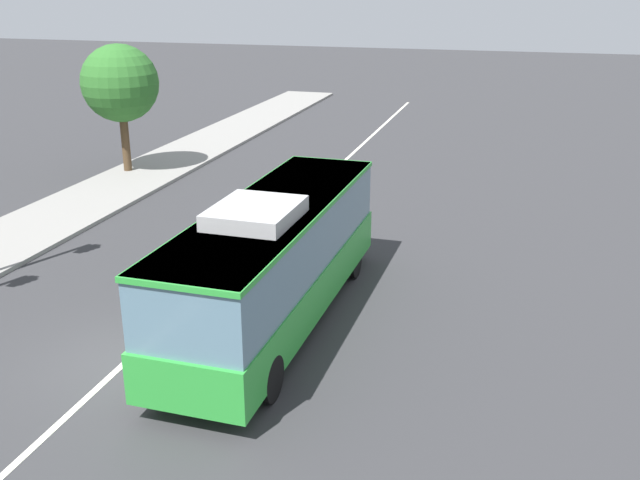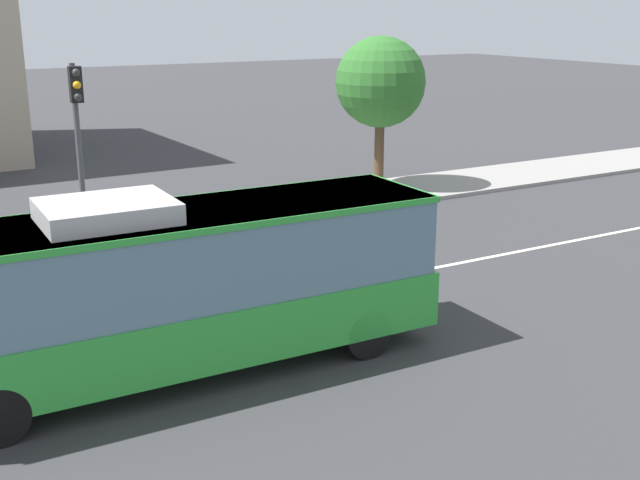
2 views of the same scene
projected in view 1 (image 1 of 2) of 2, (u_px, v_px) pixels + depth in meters
ground_plane at (127, 361)px, 16.16m from camera, size 160.00×160.00×0.00m
lane_centre_line at (127, 361)px, 16.16m from camera, size 76.00×0.16×0.01m
transit_bus at (275, 256)px, 17.40m from camera, size 10.04×2.65×3.46m
street_tree_kerbside_centre at (120, 84)px, 30.57m from camera, size 3.33×3.33×5.67m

